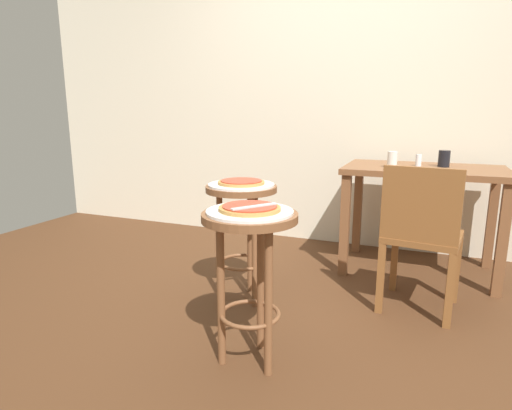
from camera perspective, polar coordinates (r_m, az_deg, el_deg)
name	(u,v)px	position (r m, az deg, el deg)	size (l,w,h in m)	color
ground_plane	(280,324)	(2.42, 3.22, -15.54)	(6.00, 6.00, 0.00)	#4C2D19
back_wall	(348,65)	(3.76, 12.17, 17.76)	(6.00, 0.10, 3.00)	beige
stool_foreground	(250,252)	(1.89, -0.83, -6.25)	(0.42, 0.42, 0.70)	brown
serving_plate_foreground	(250,212)	(1.84, -0.84, -0.89)	(0.38, 0.38, 0.01)	silver
pizza_foreground	(250,208)	(1.83, -0.84, -0.40)	(0.27, 0.27, 0.02)	#B78442
stool_middle	(241,215)	(2.54, -1.94, -1.33)	(0.42, 0.42, 0.70)	brown
serving_plate_middle	(241,185)	(2.51, -1.97, 2.70)	(0.39, 0.39, 0.01)	silver
pizza_middle	(241,182)	(2.50, -1.98, 3.06)	(0.27, 0.27, 0.02)	#B78442
dining_table	(423,185)	(3.20, 21.34, 2.55)	(1.06, 0.65, 0.75)	brown
cup_near_edge	(392,160)	(3.06, 17.68, 5.77)	(0.07, 0.07, 0.11)	silver
cup_far_edge	(444,159)	(3.24, 23.74, 5.67)	(0.08, 0.08, 0.11)	black
condiment_shaker	(419,160)	(3.21, 20.81, 5.58)	(0.04, 0.04, 0.08)	white
wooden_chair	(421,234)	(2.56, 21.12, -3.56)	(0.45, 0.45, 0.85)	brown
pizza_server_knife	(254,206)	(1.80, -0.22, -0.18)	(0.22, 0.02, 0.01)	silver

